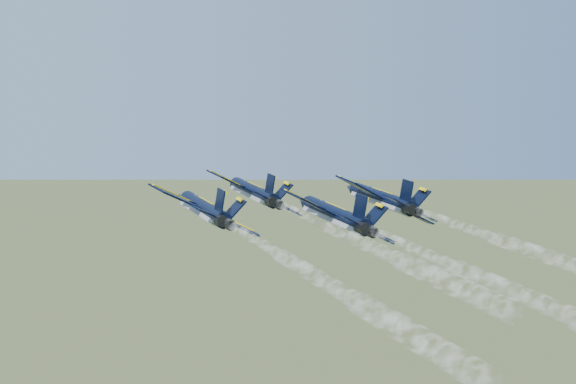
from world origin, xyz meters
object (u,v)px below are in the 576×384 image
object	(u,v)px
jet_lead	(253,192)
jet_left	(203,209)
jet_right	(381,199)
jet_slot	(334,215)

from	to	relation	value
jet_lead	jet_left	distance (m)	15.09
jet_left	jet_right	distance (m)	21.86
jet_right	jet_slot	size ratio (longest dim) A/B	1.00
jet_lead	jet_right	size ratio (longest dim) A/B	1.00
jet_slot	jet_right	bearing A→B (deg)	41.23
jet_lead	jet_slot	xyz separation A→B (m)	(3.18, -20.57, 0.00)
jet_left	jet_slot	size ratio (longest dim) A/B	1.00
jet_left	jet_right	world-z (taller)	same
jet_right	jet_left	bearing A→B (deg)	179.52
jet_left	jet_right	xyz separation A→B (m)	(21.79, 1.73, 0.00)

